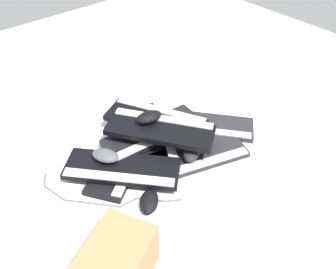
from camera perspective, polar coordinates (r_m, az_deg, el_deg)
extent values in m
plane|color=silver|center=(1.41, -0.99, -2.13)|extent=(3.20, 3.20, 0.00)
cube|color=black|center=(1.45, -2.61, -0.15)|extent=(0.46, 0.35, 0.02)
cube|color=silver|center=(1.44, -0.42, 0.59)|extent=(0.38, 0.24, 0.01)
cube|color=black|center=(1.37, -7.91, -3.76)|extent=(0.37, 0.45, 0.02)
cube|color=silver|center=(1.34, -5.73, -3.79)|extent=(0.26, 0.37, 0.01)
cube|color=#232326|center=(1.35, 4.61, -3.91)|extent=(0.29, 0.46, 0.02)
cube|color=#B2B5BA|center=(1.31, 5.69, -5.10)|extent=(0.17, 0.41, 0.01)
cube|color=#232326|center=(1.51, 6.33, 1.69)|extent=(0.44, 0.39, 0.02)
cube|color=#B2B5BA|center=(1.46, 6.16, 0.72)|extent=(0.35, 0.29, 0.01)
cube|color=black|center=(1.28, -7.97, -5.89)|extent=(0.43, 0.40, 0.02)
cube|color=silver|center=(1.23, -8.64, -7.34)|extent=(0.34, 0.31, 0.01)
cube|color=black|center=(1.42, -2.71, 0.35)|extent=(0.20, 0.45, 0.02)
cube|color=silver|center=(1.37, -1.47, -0.48)|extent=(0.08, 0.42, 0.01)
cube|color=black|center=(1.43, -2.19, 2.52)|extent=(0.46, 0.33, 0.02)
cube|color=silver|center=(1.46, -1.32, 4.28)|extent=(0.39, 0.22, 0.01)
cube|color=black|center=(1.34, -1.41, 0.81)|extent=(0.45, 0.37, 0.02)
cube|color=silver|center=(1.37, -0.79, 2.79)|extent=(0.37, 0.27, 0.01)
ellipsoid|color=black|center=(1.34, -3.32, 3.09)|extent=(0.09, 0.12, 0.04)
ellipsoid|color=black|center=(1.20, -3.29, -11.57)|extent=(0.12, 0.13, 0.04)
ellipsoid|color=black|center=(1.32, 4.16, -3.09)|extent=(0.11, 0.13, 0.04)
ellipsoid|color=#4C4C51|center=(1.29, -10.84, -3.62)|extent=(0.13, 0.11, 0.04)
cylinder|color=#59595B|center=(1.22, 0.95, -11.36)|extent=(0.04, 0.05, 0.01)
cylinder|color=#59595B|center=(1.22, -2.97, -11.24)|extent=(0.09, 0.08, 0.01)
cylinder|color=#59595B|center=(1.22, -6.94, -11.62)|extent=(0.02, 0.07, 0.01)
cylinder|color=#59595B|center=(1.23, -10.92, -11.89)|extent=(0.09, 0.08, 0.01)
cylinder|color=#59595B|center=(1.26, -15.51, -11.12)|extent=(0.08, 0.07, 0.01)
cylinder|color=#59595B|center=(1.31, -19.23, -9.50)|extent=(0.11, 0.03, 0.01)
cylinder|color=#59595B|center=(1.37, -20.69, -7.25)|extent=(0.06, 0.04, 0.01)
sphere|color=#59595B|center=(1.22, 2.28, -11.20)|extent=(0.01, 0.01, 0.01)
sphere|color=#59595B|center=(1.22, -0.39, -11.51)|extent=(0.01, 0.01, 0.01)
sphere|color=#59595B|center=(1.23, -5.51, -10.95)|extent=(0.01, 0.01, 0.01)
sphere|color=#59595B|center=(1.22, -8.39, -12.29)|extent=(0.01, 0.01, 0.01)
sphere|color=#59595B|center=(1.25, -13.38, -11.47)|extent=(0.01, 0.01, 0.01)
sphere|color=#59595B|center=(1.28, -17.59, -10.77)|extent=(0.01, 0.01, 0.01)
sphere|color=#59595B|center=(1.35, -20.77, -8.29)|extent=(0.01, 0.01, 0.01)
sphere|color=#59595B|center=(1.39, -20.60, -6.24)|extent=(0.01, 0.01, 0.01)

